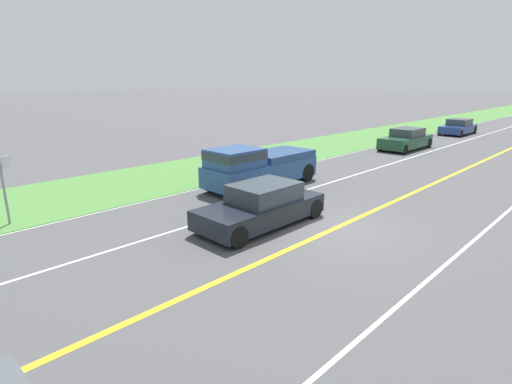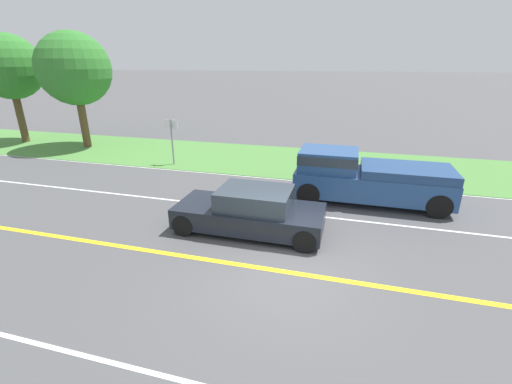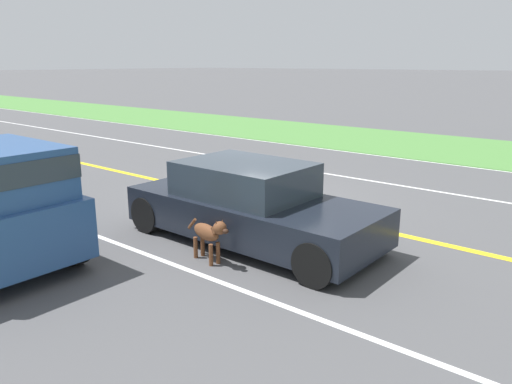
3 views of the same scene
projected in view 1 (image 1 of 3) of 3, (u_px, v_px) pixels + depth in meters
The scene contains 12 objects.
ground_plane at pixel (336, 228), 12.77m from camera, with size 400.00×400.00×0.00m, color #4C4C4F.
centre_divider_line at pixel (336, 228), 12.77m from camera, with size 0.18×160.00×0.01m, color yellow.
lane_edge_line_right at pixel (200, 188), 17.48m from camera, with size 0.14×160.00×0.01m, color white.
lane_dash_same_dir at pixel (257, 205), 15.12m from camera, with size 0.10×160.00×0.01m, color white.
lane_dash_oncoming at pixel (450, 261), 10.41m from camera, with size 0.10×160.00×0.01m, color white.
grass_verge_right at pixel (162, 177), 19.49m from camera, with size 6.00×160.00×0.03m, color #4C843D.
ego_car at pixel (262, 206), 12.91m from camera, with size 1.89×4.46×1.37m.
dog at pixel (235, 204), 13.63m from camera, with size 0.33×1.04×0.75m.
pickup_truck at pixel (257, 166), 17.42m from camera, with size 2.02×5.46×1.87m.
car_trailing_near at pixel (406, 140), 27.35m from camera, with size 1.90×4.66×1.42m.
car_trailing_mid at pixel (458, 127), 35.02m from camera, with size 1.91×4.37×1.33m.
street_sign at pixel (2, 181), 12.70m from camera, with size 0.11×0.64×2.29m.
Camera 1 is at (-6.54, 10.36, 4.54)m, focal length 28.00 mm.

